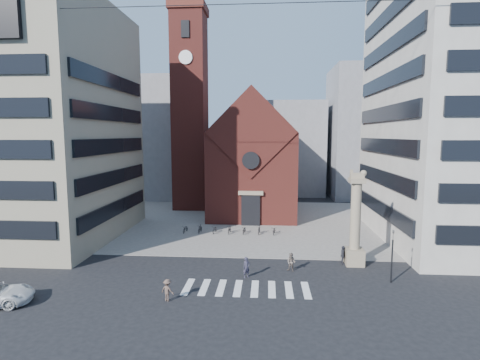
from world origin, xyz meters
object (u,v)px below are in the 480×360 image
at_px(traffic_light, 392,255).
at_px(pedestrian_0, 246,267).
at_px(scooter_0, 185,229).
at_px(lion_column, 355,227).
at_px(pedestrian_2, 343,255).
at_px(pedestrian_1, 291,262).

relative_size(traffic_light, pedestrian_0, 2.48).
height_order(traffic_light, scooter_0, traffic_light).
bearing_deg(lion_column, traffic_light, -63.54).
bearing_deg(traffic_light, scooter_0, 144.93).
xyz_separation_m(pedestrian_0, scooter_0, (-8.09, 13.60, -0.38)).
distance_m(pedestrian_2, scooter_0, 19.33).
distance_m(pedestrian_0, pedestrian_2, 9.37).
height_order(pedestrian_2, scooter_0, pedestrian_2).
relative_size(pedestrian_1, pedestrian_2, 0.93).
bearing_deg(pedestrian_0, traffic_light, -36.22).
bearing_deg(pedestrian_0, pedestrian_2, -11.31).
height_order(lion_column, pedestrian_2, lion_column).
relative_size(traffic_light, pedestrian_1, 2.68).
bearing_deg(pedestrian_1, scooter_0, 162.25).
height_order(pedestrian_1, scooter_0, pedestrian_1).
xyz_separation_m(pedestrian_2, scooter_0, (-16.66, 9.80, -0.37)).
bearing_deg(pedestrian_2, pedestrian_0, 121.94).
distance_m(traffic_light, pedestrian_2, 5.20).
xyz_separation_m(lion_column, traffic_light, (1.99, -4.00, -1.17)).
relative_size(lion_column, pedestrian_0, 5.00).
bearing_deg(pedestrian_2, lion_column, -81.96).
bearing_deg(lion_column, scooter_0, 150.98).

